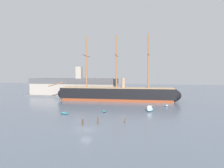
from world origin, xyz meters
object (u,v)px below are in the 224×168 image
object	(u,v)px
motorboat_mid_right	(150,109)
tall_ship	(117,94)
motorboat_distant_centre	(131,96)
mooring_piling_left_pair	(125,121)
dinghy_near_centre	(105,111)
dinghy_foreground_left	(64,113)
dockside_warehouse_left	(74,87)
mooring_piling_right_pair	(98,121)
mooring_piling_nearest	(83,122)
dinghy_alongside_stern	(167,106)

from	to	relation	value
motorboat_mid_right	tall_ship	bearing A→B (deg)	125.38
motorboat_distant_centre	mooring_piling_left_pair	xyz separation A→B (m)	(4.57, -57.26, -0.02)
dinghy_near_centre	motorboat_mid_right	bearing A→B (deg)	18.43
dinghy_foreground_left	dinghy_near_centre	bearing A→B (deg)	25.77
motorboat_distant_centre	mooring_piling_left_pair	distance (m)	57.44
motorboat_distant_centre	dockside_warehouse_left	distance (m)	32.83
tall_ship	dinghy_near_centre	world-z (taller)	tall_ship
mooring_piling_left_pair	dockside_warehouse_left	xyz separation A→B (m)	(-36.91, 53.66, 4.45)
dinghy_near_centre	mooring_piling_right_pair	bearing A→B (deg)	-82.18
dinghy_foreground_left	mooring_piling_nearest	size ratio (longest dim) A/B	1.93
motorboat_mid_right	motorboat_distant_centre	distance (m)	41.19
dinghy_alongside_stern	mooring_piling_nearest	bearing A→B (deg)	-124.48
tall_ship	motorboat_mid_right	xyz separation A→B (m)	(15.61, -21.98, -2.69)
dinghy_foreground_left	mooring_piling_right_pair	bearing A→B (deg)	-34.28
motorboat_mid_right	mooring_piling_left_pair	bearing A→B (deg)	-109.45
dinghy_alongside_stern	dockside_warehouse_left	size ratio (longest dim) A/B	0.06
motorboat_mid_right	mooring_piling_right_pair	bearing A→B (deg)	-122.35
dinghy_near_centre	motorboat_distant_centre	distance (m)	44.82
dinghy_alongside_stern	motorboat_distant_centre	world-z (taller)	motorboat_distant_centre
dinghy_foreground_left	motorboat_mid_right	xyz separation A→B (m)	(26.32, 10.52, 0.32)
dinghy_alongside_stern	mooring_piling_right_pair	distance (m)	36.15
mooring_piling_nearest	mooring_piling_right_pair	size ratio (longest dim) A/B	0.83
tall_ship	mooring_piling_nearest	bearing A→B (deg)	-90.62
mooring_piling_nearest	mooring_piling_right_pair	xyz separation A→B (m)	(3.49, 1.76, 0.15)
mooring_piling_right_pair	tall_ship	bearing A→B (deg)	94.12
tall_ship	dockside_warehouse_left	world-z (taller)	tall_ship
motorboat_mid_right	motorboat_distant_centre	world-z (taller)	motorboat_mid_right
dinghy_alongside_stern	mooring_piling_right_pair	xyz separation A→B (m)	(-18.89, -30.81, 0.56)
motorboat_distant_centre	dinghy_near_centre	bearing A→B (deg)	-94.99
dinghy_alongside_stern	dinghy_near_centre	bearing A→B (deg)	-142.94
mooring_piling_nearest	motorboat_distant_centre	bearing A→B (deg)	85.04
dinghy_alongside_stern	motorboat_distant_centre	size ratio (longest dim) A/B	0.65
motorboat_distant_centre	mooring_piling_left_pair	bearing A→B (deg)	-85.43
mooring_piling_left_pair	mooring_piling_right_pair	distance (m)	6.85
dinghy_foreground_left	dinghy_alongside_stern	distance (m)	39.05
mooring_piling_nearest	mooring_piling_right_pair	distance (m)	3.91
dinghy_near_centre	mooring_piling_left_pair	distance (m)	15.20
dinghy_alongside_stern	mooring_piling_left_pair	xyz separation A→B (m)	(-12.47, -28.43, 0.27)
motorboat_mid_right	mooring_piling_nearest	distance (m)	26.96
dinghy_near_centre	dinghy_alongside_stern	size ratio (longest dim) A/B	0.84
mooring_piling_left_pair	mooring_piling_right_pair	size ratio (longest dim) A/B	0.69
tall_ship	mooring_piling_right_pair	bearing A→B (deg)	-85.88
dinghy_near_centre	dinghy_foreground_left	bearing A→B (deg)	-154.23
mooring_piling_nearest	mooring_piling_left_pair	bearing A→B (deg)	22.74
tall_ship	motorboat_distant_centre	bearing A→B (deg)	74.73
dinghy_alongside_stern	mooring_piling_left_pair	bearing A→B (deg)	-113.69
tall_ship	mooring_piling_nearest	world-z (taller)	tall_ship
tall_ship	mooring_piling_left_pair	bearing A→B (deg)	-76.56
dinghy_foreground_left	mooring_piling_right_pair	world-z (taller)	mooring_piling_right_pair
dinghy_foreground_left	dinghy_near_centre	size ratio (longest dim) A/B	1.13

